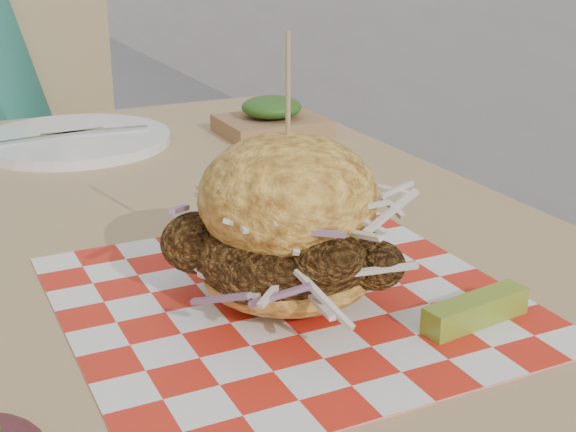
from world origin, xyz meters
name	(u,v)px	position (x,y,z in m)	size (l,w,h in m)	color
patio_table	(165,311)	(0.33, 0.03, 0.67)	(0.80, 1.20, 0.75)	tan
patio_chair	(33,174)	(0.35, 0.98, 0.55)	(0.47, 0.47, 0.95)	tan
paper_liner	(288,299)	(0.39, -0.15, 0.75)	(0.36, 0.36, 0.00)	red
sandwich	(288,230)	(0.39, -0.15, 0.81)	(0.19, 0.19, 0.22)	#F2B744
pickle_spear	(476,310)	(0.50, -0.25, 0.76)	(0.10, 0.02, 0.02)	olive
place_setting	(74,140)	(0.33, 0.43, 0.76)	(0.27, 0.27, 0.02)	white
kraft_tray	(272,119)	(0.61, 0.37, 0.77)	(0.15, 0.12, 0.06)	#956944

